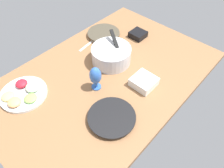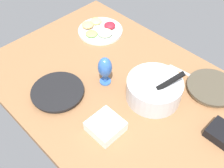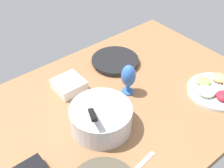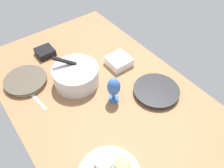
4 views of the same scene
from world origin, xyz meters
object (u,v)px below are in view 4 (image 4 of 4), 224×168
Objects in this scene: hurricane_glass_blue at (114,88)px; mixing_bowl at (76,75)px; square_bowl_white at (119,61)px; square_bowl_black at (45,52)px; dinner_plate_left at (156,91)px; dinner_plate_right at (26,81)px.

mixing_bowl is at bearing 21.75° from hurricane_glass_blue.
hurricane_glass_blue is 32.17cm from square_bowl_white.
square_bowl_black is at bearing 12.79° from hurricane_glass_blue.
square_bowl_black is at bearing 6.21° from mixing_bowl.
square_bowl_white reaches higher than dinner_plate_left.
mixing_bowl is 37.59cm from square_bowl_black.
dinner_plate_right is 32.87cm from mixing_bowl.
mixing_bowl is 2.38× the size of square_bowl_black.
dinner_plate_right reaches higher than dinner_plate_left.
hurricane_glass_blue reaches higher than dinner_plate_right.
dinner_plate_right is at bearing 69.32° from square_bowl_white.
square_bowl_white is at bearing 4.35° from dinner_plate_left.
hurricane_glass_blue is at bearing 136.60° from square_bowl_white.
dinner_plate_left is 2.35× the size of square_bowl_black.
square_bowl_white is at bearing -95.07° from mixing_bowl.
square_bowl_black is (74.06, 38.39, 1.05)cm from dinner_plate_left.
mixing_bowl is at bearing -125.98° from dinner_plate_right.
square_bowl_black is (40.00, 35.80, -0.59)cm from square_bowl_white.
hurricane_glass_blue reaches higher than dinner_plate_left.
dinner_plate_left is 1.90× the size of square_bowl_white.
mixing_bowl is at bearing 84.93° from square_bowl_white.
dinner_plate_right is 1.82× the size of square_bowl_white.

